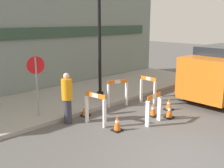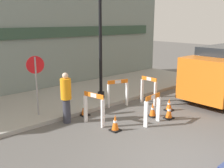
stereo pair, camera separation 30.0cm
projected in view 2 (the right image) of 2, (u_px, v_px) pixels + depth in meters
ground_plane at (188, 166)px, 6.23m from camera, size 60.00×60.00×0.00m
sidewalk_slab at (51, 102)px, 10.89m from camera, size 18.00×3.97×0.14m
storefront_facade at (25, 34)px, 11.73m from camera, size 18.00×0.22×5.50m
streetlamp_post at (100, 19)px, 10.52m from camera, size 0.44×0.44×5.10m
stop_sign at (36, 76)px, 8.87m from camera, size 0.59×0.16×2.08m
barricade_0 at (118, 92)px, 10.39m from camera, size 0.85×0.41×1.09m
barricade_1 at (94, 108)px, 8.56m from camera, size 0.27×0.83×1.09m
barricade_2 at (152, 108)px, 8.62m from camera, size 0.79×0.20×1.02m
barricade_3 at (149, 90)px, 10.69m from camera, size 0.17×0.74×1.14m
traffic_cone_0 at (85, 108)px, 9.46m from camera, size 0.30×0.30×0.59m
traffic_cone_1 at (169, 111)px, 9.17m from camera, size 0.30×0.30×0.55m
traffic_cone_2 at (115, 123)px, 8.15m from camera, size 0.30×0.30×0.53m
traffic_cone_3 at (169, 105)px, 10.00m from camera, size 0.30×0.30×0.47m
traffic_cone_4 at (153, 110)px, 9.37m from camera, size 0.30×0.30×0.51m
person_worker at (66, 96)px, 8.65m from camera, size 0.43×0.43×1.72m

